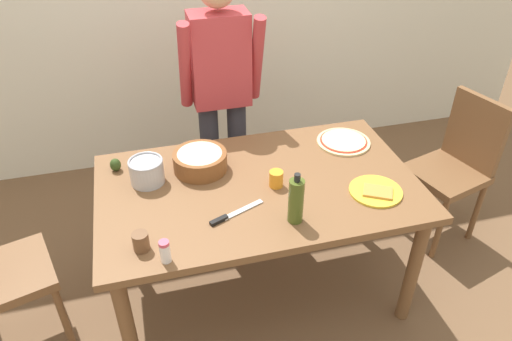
{
  "coord_description": "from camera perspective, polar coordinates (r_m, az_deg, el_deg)",
  "views": [
    {
      "loc": [
        -0.51,
        -1.88,
        2.21
      ],
      "look_at": [
        0.0,
        0.05,
        0.81
      ],
      "focal_mm": 33.93,
      "sensor_mm": 36.0,
      "label": 1
    }
  ],
  "objects": [
    {
      "name": "dining_table",
      "position": [
        2.48,
        0.3,
        -3.31
      ],
      "size": [
        1.6,
        0.96,
        0.76
      ],
      "color": "brown",
      "rests_on": "ground"
    },
    {
      "name": "salt_shaker",
      "position": [
        2.02,
        -10.68,
        -9.36
      ],
      "size": [
        0.04,
        0.04,
        0.11
      ],
      "color": "white",
      "rests_on": "dining_table"
    },
    {
      "name": "steel_pot",
      "position": [
        2.47,
        -12.76,
        -0.06
      ],
      "size": [
        0.17,
        0.17,
        0.13
      ],
      "color": "#B7B7BC",
      "rests_on": "dining_table"
    },
    {
      "name": "person_cook",
      "position": [
        2.97,
        -4.12,
        9.57
      ],
      "size": [
        0.49,
        0.25,
        1.62
      ],
      "color": "#2D2D38",
      "rests_on": "ground"
    },
    {
      "name": "pizza_raw_on_board",
      "position": [
        2.8,
        10.27,
        3.41
      ],
      "size": [
        0.3,
        0.3,
        0.02
      ],
      "color": "beige",
      "rests_on": "dining_table"
    },
    {
      "name": "popcorn_bowl",
      "position": [
        2.52,
        -6.61,
        1.31
      ],
      "size": [
        0.28,
        0.28,
        0.11
      ],
      "color": "brown",
      "rests_on": "dining_table"
    },
    {
      "name": "chair_wooden_right",
      "position": [
        3.23,
        22.54,
        0.93
      ],
      "size": [
        0.49,
        0.49,
        0.95
      ],
      "color": "brown",
      "rests_on": "ground"
    },
    {
      "name": "olive_oil_bottle",
      "position": [
        2.15,
        4.73,
        -3.54
      ],
      "size": [
        0.07,
        0.07,
        0.26
      ],
      "color": "#47561E",
      "rests_on": "dining_table"
    },
    {
      "name": "plate_with_slice",
      "position": [
        2.44,
        13.96,
        -2.38
      ],
      "size": [
        0.26,
        0.26,
        0.02
      ],
      "color": "gold",
      "rests_on": "dining_table"
    },
    {
      "name": "chef_knife",
      "position": [
        2.23,
        -3.03,
        -5.29
      ],
      "size": [
        0.28,
        0.13,
        0.02
      ],
      "color": "silver",
      "rests_on": "dining_table"
    },
    {
      "name": "cup_orange",
      "position": [
        2.4,
        2.39,
        -0.98
      ],
      "size": [
        0.07,
        0.07,
        0.08
      ],
      "primitive_type": "cylinder",
      "color": "orange",
      "rests_on": "dining_table"
    },
    {
      "name": "ground",
      "position": [
        2.95,
        0.26,
        -13.57
      ],
      "size": [
        8.0,
        8.0,
        0.0
      ],
      "primitive_type": "plane",
      "color": "brown"
    },
    {
      "name": "avocado",
      "position": [
        2.61,
        -16.24,
        0.65
      ],
      "size": [
        0.06,
        0.06,
        0.07
      ],
      "primitive_type": "ellipsoid",
      "color": "#2D4219",
      "rests_on": "dining_table"
    },
    {
      "name": "cup_small_brown",
      "position": [
        2.1,
        -13.42,
        -8.14
      ],
      "size": [
        0.07,
        0.07,
        0.08
      ],
      "primitive_type": "cylinder",
      "color": "brown",
      "rests_on": "dining_table"
    }
  ]
}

